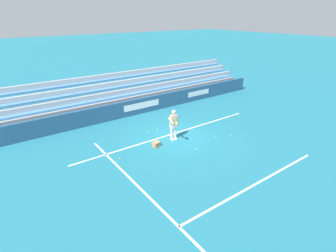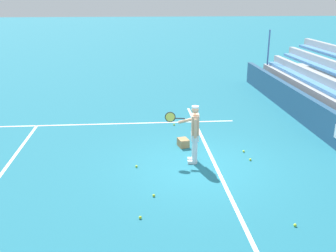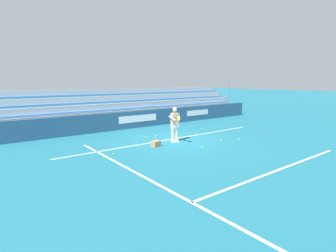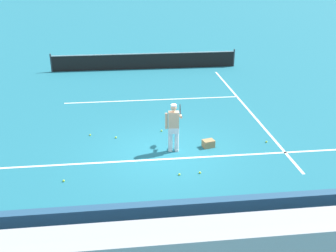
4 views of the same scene
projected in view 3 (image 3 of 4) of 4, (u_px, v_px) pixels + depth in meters
The scene contains 15 objects.
ground_plane at pixel (178, 141), 13.31m from camera, with size 160.00×160.00×0.00m, color #1E6B7F.
court_baseline_white at pixel (172, 139), 13.70m from camera, with size 12.00×0.10×0.01m, color white.
court_sideline_white at pixel (157, 184), 7.71m from camera, with size 0.10×12.00×0.01m, color white.
court_service_line_white at pixel (280, 169), 9.01m from camera, with size 8.22×0.10×0.01m, color white.
back_wall_sponsor_board at pixel (132, 120), 16.85m from camera, with size 22.40×0.25×1.10m.
bleacher_stand at pixel (119, 114), 18.25m from camera, with size 21.28×2.40×2.95m.
tennis_player at pixel (175, 124), 12.90m from camera, with size 0.64×0.98×1.71m.
ball_box_cardboard at pixel (156, 144), 12.15m from camera, with size 0.40×0.30×0.26m, color #A87F51.
tennis_ball_toward_net at pixel (146, 137), 13.99m from camera, with size 0.07×0.07×0.07m, color #CCE533.
tennis_ball_stray_back at pixel (156, 136), 14.41m from camera, with size 0.07×0.07×0.07m, color #CCE533.
tennis_ball_near_player at pixel (202, 147), 11.88m from camera, with size 0.07×0.07×0.07m, color #CCE533.
tennis_ball_far_right at pixel (202, 129), 16.49m from camera, with size 0.07×0.07×0.07m, color #CCE533.
tennis_ball_far_left at pixel (239, 139), 13.57m from camera, with size 0.07×0.07×0.07m, color #CCE533.
tennis_ball_midcourt at pixel (221, 140), 13.26m from camera, with size 0.07×0.07×0.07m, color #CCE533.
tennis_ball_by_box at pixel (114, 154), 10.79m from camera, with size 0.07×0.07×0.07m, color #CCE533.
Camera 3 is at (8.31, 10.00, 2.99)m, focal length 28.00 mm.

